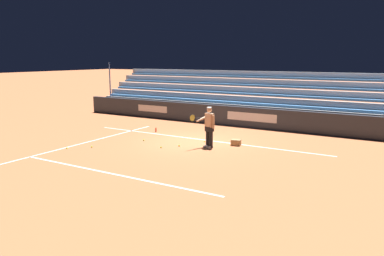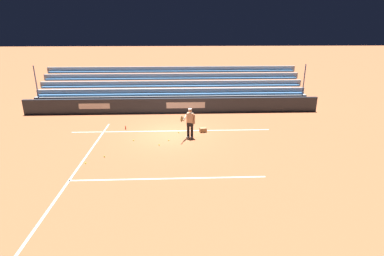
{
  "view_description": "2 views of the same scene",
  "coord_description": "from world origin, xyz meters",
  "px_view_note": "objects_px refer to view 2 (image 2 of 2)",
  "views": [
    {
      "loc": [
        -8.26,
        14.26,
        3.73
      ],
      "look_at": [
        -0.82,
        1.66,
        0.97
      ],
      "focal_mm": 35.0,
      "sensor_mm": 36.0,
      "label": 1
    },
    {
      "loc": [
        -0.51,
        16.7,
        6.08
      ],
      "look_at": [
        -1.18,
        0.84,
        0.63
      ],
      "focal_mm": 28.0,
      "sensor_mm": 36.0,
      "label": 2
    }
  ],
  "objects_px": {
    "tennis_ball_on_baseline": "(86,163)",
    "water_bottle": "(126,128)",
    "tennis_ball_near_player": "(159,145)",
    "tennis_ball_stray_back": "(169,140)",
    "tennis_ball_by_box": "(179,132)",
    "tennis_ball_far_left": "(134,140)",
    "tennis_player": "(190,123)",
    "ball_box_cardboard": "(203,130)",
    "tennis_ball_toward_net": "(104,157)"
  },
  "relations": [
    {
      "from": "tennis_ball_near_player",
      "to": "tennis_player",
      "type": "bearing_deg",
      "value": -147.27
    },
    {
      "from": "tennis_player",
      "to": "tennis_ball_by_box",
      "type": "relative_size",
      "value": 25.98
    },
    {
      "from": "ball_box_cardboard",
      "to": "tennis_ball_toward_net",
      "type": "height_order",
      "value": "ball_box_cardboard"
    },
    {
      "from": "tennis_ball_on_baseline",
      "to": "tennis_ball_far_left",
      "type": "xyz_separation_m",
      "value": [
        -1.82,
        -2.83,
        0.0
      ]
    },
    {
      "from": "tennis_ball_toward_net",
      "to": "tennis_ball_far_left",
      "type": "xyz_separation_m",
      "value": [
        -1.11,
        -2.13,
        0.0
      ]
    },
    {
      "from": "water_bottle",
      "to": "ball_box_cardboard",
      "type": "bearing_deg",
      "value": 171.92
    },
    {
      "from": "water_bottle",
      "to": "tennis_ball_near_player",
      "type": "bearing_deg",
      "value": 129.5
    },
    {
      "from": "tennis_player",
      "to": "tennis_ball_near_player",
      "type": "relative_size",
      "value": 25.98
    },
    {
      "from": "ball_box_cardboard",
      "to": "tennis_ball_near_player",
      "type": "xyz_separation_m",
      "value": [
        2.52,
        2.03,
        -0.1
      ]
    },
    {
      "from": "tennis_ball_far_left",
      "to": "ball_box_cardboard",
      "type": "bearing_deg",
      "value": -161.81
    },
    {
      "from": "tennis_ball_far_left",
      "to": "water_bottle",
      "type": "relative_size",
      "value": 0.3
    },
    {
      "from": "tennis_player",
      "to": "tennis_ball_far_left",
      "type": "height_order",
      "value": "tennis_player"
    },
    {
      "from": "tennis_ball_toward_net",
      "to": "tennis_player",
      "type": "bearing_deg",
      "value": -149.66
    },
    {
      "from": "tennis_ball_on_baseline",
      "to": "tennis_ball_toward_net",
      "type": "height_order",
      "value": "same"
    },
    {
      "from": "tennis_player",
      "to": "tennis_ball_near_player",
      "type": "bearing_deg",
      "value": 32.73
    },
    {
      "from": "tennis_ball_stray_back",
      "to": "tennis_ball_on_baseline",
      "type": "bearing_deg",
      "value": 36.19
    },
    {
      "from": "tennis_ball_on_baseline",
      "to": "tennis_ball_near_player",
      "type": "height_order",
      "value": "same"
    },
    {
      "from": "tennis_ball_by_box",
      "to": "tennis_ball_on_baseline",
      "type": "bearing_deg",
      "value": 42.85
    },
    {
      "from": "tennis_ball_toward_net",
      "to": "water_bottle",
      "type": "height_order",
      "value": "water_bottle"
    },
    {
      "from": "tennis_ball_on_baseline",
      "to": "tennis_ball_near_player",
      "type": "relative_size",
      "value": 1.0
    },
    {
      "from": "tennis_ball_on_baseline",
      "to": "tennis_ball_far_left",
      "type": "bearing_deg",
      "value": -122.71
    },
    {
      "from": "tennis_player",
      "to": "tennis_ball_near_player",
      "type": "height_order",
      "value": "tennis_player"
    },
    {
      "from": "tennis_ball_stray_back",
      "to": "tennis_ball_by_box",
      "type": "height_order",
      "value": "same"
    },
    {
      "from": "tennis_ball_stray_back",
      "to": "tennis_ball_far_left",
      "type": "xyz_separation_m",
      "value": [
        1.95,
        -0.07,
        0.0
      ]
    },
    {
      "from": "tennis_player",
      "to": "tennis_ball_on_baseline",
      "type": "bearing_deg",
      "value": 32.76
    },
    {
      "from": "ball_box_cardboard",
      "to": "tennis_ball_toward_net",
      "type": "xyz_separation_m",
      "value": [
        5.09,
        3.44,
        -0.1
      ]
    },
    {
      "from": "tennis_ball_near_player",
      "to": "tennis_ball_stray_back",
      "type": "bearing_deg",
      "value": -127.14
    },
    {
      "from": "tennis_ball_near_player",
      "to": "water_bottle",
      "type": "xyz_separation_m",
      "value": [
        2.23,
        -2.7,
        0.08
      ]
    },
    {
      "from": "ball_box_cardboard",
      "to": "water_bottle",
      "type": "height_order",
      "value": "ball_box_cardboard"
    },
    {
      "from": "tennis_ball_on_baseline",
      "to": "tennis_ball_far_left",
      "type": "distance_m",
      "value": 3.36
    },
    {
      "from": "tennis_ball_stray_back",
      "to": "tennis_ball_toward_net",
      "type": "relative_size",
      "value": 1.0
    },
    {
      "from": "ball_box_cardboard",
      "to": "tennis_ball_on_baseline",
      "type": "height_order",
      "value": "ball_box_cardboard"
    },
    {
      "from": "tennis_player",
      "to": "tennis_ball_toward_net",
      "type": "distance_m",
      "value": 5.01
    },
    {
      "from": "tennis_ball_stray_back",
      "to": "tennis_ball_far_left",
      "type": "bearing_deg",
      "value": -2.13
    },
    {
      "from": "tennis_ball_by_box",
      "to": "water_bottle",
      "type": "relative_size",
      "value": 0.3
    },
    {
      "from": "tennis_ball_stray_back",
      "to": "tennis_ball_near_player",
      "type": "bearing_deg",
      "value": 52.86
    },
    {
      "from": "tennis_player",
      "to": "tennis_ball_far_left",
      "type": "distance_m",
      "value": 3.28
    },
    {
      "from": "tennis_ball_stray_back",
      "to": "tennis_ball_toward_net",
      "type": "height_order",
      "value": "same"
    },
    {
      "from": "tennis_ball_by_box",
      "to": "water_bottle",
      "type": "distance_m",
      "value": 3.37
    },
    {
      "from": "tennis_ball_on_baseline",
      "to": "water_bottle",
      "type": "bearing_deg",
      "value": -102.35
    },
    {
      "from": "ball_box_cardboard",
      "to": "tennis_ball_far_left",
      "type": "height_order",
      "value": "ball_box_cardboard"
    },
    {
      "from": "tennis_ball_by_box",
      "to": "tennis_ball_far_left",
      "type": "bearing_deg",
      "value": 25.2
    },
    {
      "from": "tennis_player",
      "to": "tennis_ball_far_left",
      "type": "relative_size",
      "value": 25.98
    },
    {
      "from": "tennis_ball_on_baseline",
      "to": "tennis_ball_toward_net",
      "type": "distance_m",
      "value": 0.99
    },
    {
      "from": "tennis_ball_by_box",
      "to": "tennis_ball_far_left",
      "type": "height_order",
      "value": "same"
    },
    {
      "from": "tennis_ball_stray_back",
      "to": "tennis_ball_toward_net",
      "type": "bearing_deg",
      "value": 33.87
    },
    {
      "from": "tennis_ball_toward_net",
      "to": "water_bottle",
      "type": "distance_m",
      "value": 4.13
    },
    {
      "from": "tennis_ball_near_player",
      "to": "tennis_ball_by_box",
      "type": "distance_m",
      "value": 2.17
    },
    {
      "from": "ball_box_cardboard",
      "to": "tennis_ball_by_box",
      "type": "xyz_separation_m",
      "value": [
        1.47,
        0.13,
        -0.1
      ]
    },
    {
      "from": "tennis_ball_stray_back",
      "to": "tennis_ball_on_baseline",
      "type": "xyz_separation_m",
      "value": [
        3.77,
        2.76,
        0.0
      ]
    }
  ]
}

